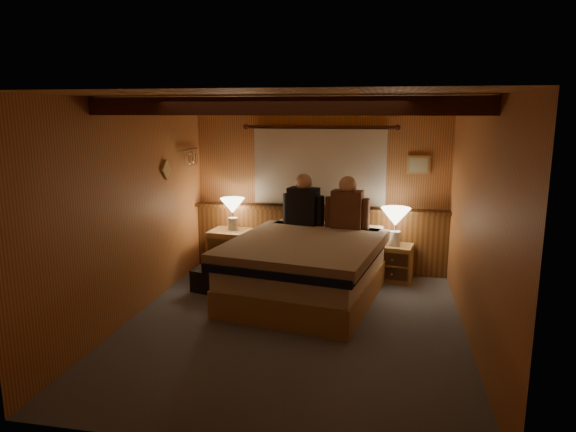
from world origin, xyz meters
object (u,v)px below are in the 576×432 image
(person_left, at_px, (303,204))
(lamp_right, at_px, (395,219))
(person_right, at_px, (347,207))
(nightstand_left, at_px, (231,251))
(duffel_bag, at_px, (211,280))
(lamp_left, at_px, (233,208))
(nightstand_right, at_px, (395,263))
(bed, at_px, (307,267))

(person_left, bearing_deg, lamp_right, 15.06)
(person_left, distance_m, person_right, 0.61)
(nightstand_left, height_order, person_left, person_left)
(nightstand_left, bearing_deg, duffel_bag, -83.81)
(person_right, bearing_deg, lamp_left, -179.67)
(lamp_left, height_order, person_left, person_left)
(person_right, bearing_deg, person_left, 176.61)
(nightstand_left, relative_size, person_left, 0.84)
(nightstand_right, relative_size, duffel_bag, 0.96)
(lamp_right, xyz_separation_m, duffel_bag, (-2.29, -0.90, -0.71))
(bed, bearing_deg, person_right, 68.99)
(bed, xyz_separation_m, duffel_bag, (-1.23, -0.03, -0.24))
(nightstand_left, height_order, nightstand_right, nightstand_left)
(nightstand_right, height_order, lamp_left, lamp_left)
(lamp_left, xyz_separation_m, person_left, (1.03, -0.08, 0.11))
(person_right, bearing_deg, nightstand_right, 22.88)
(lamp_left, bearing_deg, duffel_bag, -91.08)
(lamp_right, height_order, person_right, person_right)
(lamp_left, bearing_deg, person_right, -6.71)
(nightstand_right, bearing_deg, lamp_right, -120.96)
(lamp_right, relative_size, duffel_bag, 0.97)
(nightstand_right, distance_m, duffel_bag, 2.48)
(person_left, distance_m, duffel_bag, 1.61)
(bed, xyz_separation_m, nightstand_left, (-1.24, 0.84, -0.09))
(duffel_bag, bearing_deg, person_right, 39.48)
(nightstand_right, relative_size, person_right, 0.70)
(nightstand_left, relative_size, person_right, 0.84)
(nightstand_right, bearing_deg, lamp_left, -171.12)
(bed, height_order, lamp_left, lamp_left)
(nightstand_right, bearing_deg, person_right, -155.05)
(nightstand_left, distance_m, person_left, 1.28)
(duffel_bag, bearing_deg, lamp_right, 37.07)
(person_left, height_order, duffel_bag, person_left)
(lamp_right, bearing_deg, person_left, -177.42)
(duffel_bag, bearing_deg, person_left, 54.37)
(lamp_left, xyz_separation_m, person_right, (1.64, -0.19, 0.11))
(bed, distance_m, nightstand_left, 1.50)
(person_left, bearing_deg, person_right, 2.06)
(bed, height_order, duffel_bag, bed)
(nightstand_left, bearing_deg, person_left, 4.43)
(lamp_left, bearing_deg, person_left, -4.50)
(nightstand_left, relative_size, duffel_bag, 1.15)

